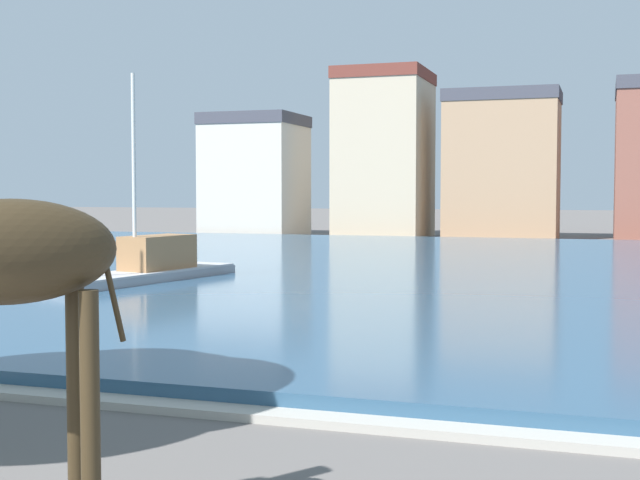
# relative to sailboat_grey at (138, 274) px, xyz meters

# --- Properties ---
(harbor_water) EXTENTS (86.51, 41.88, 0.32)m
(harbor_water) POSITION_rel_sailboat_grey_xyz_m (8.32, 8.55, -0.38)
(harbor_water) COLOR #2D5170
(harbor_water) RESTS_ON ground
(quay_edge_coping) EXTENTS (86.51, 0.50, 0.12)m
(quay_edge_coping) POSITION_rel_sailboat_grey_xyz_m (8.32, -12.65, -0.48)
(quay_edge_coping) COLOR #ADA89E
(quay_edge_coping) RESTS_ON ground
(sailboat_grey) EXTENTS (3.13, 8.43, 6.67)m
(sailboat_grey) POSITION_rel_sailboat_grey_xyz_m (0.00, 0.00, 0.00)
(sailboat_grey) COLOR #939399
(sailboat_grey) RESTS_ON ground
(townhouse_narrow_midrow) EXTENTS (6.36, 6.17, 8.49)m
(townhouse_narrow_midrow) POSITION_rel_sailboat_grey_xyz_m (-9.81, 33.05, 3.72)
(townhouse_narrow_midrow) COLOR beige
(townhouse_narrow_midrow) RESTS_ON ground
(townhouse_corner_house) EXTENTS (5.89, 6.74, 11.32)m
(townhouse_corner_house) POSITION_rel_sailboat_grey_xyz_m (-0.77, 34.22, 5.13)
(townhouse_corner_house) COLOR #C6B293
(townhouse_corner_house) RESTS_ON ground
(townhouse_wide_warehouse) EXTENTS (7.30, 5.14, 9.65)m
(townhouse_wide_warehouse) POSITION_rel_sailboat_grey_xyz_m (7.17, 34.10, 4.30)
(townhouse_wide_warehouse) COLOR tan
(townhouse_wide_warehouse) RESTS_ON ground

